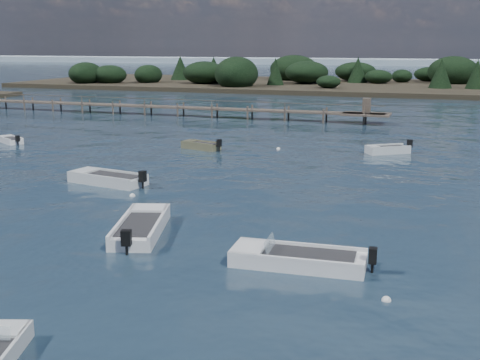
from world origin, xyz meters
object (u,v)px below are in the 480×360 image
at_px(tender_far_grey_b, 388,151).
at_px(dinghy_extra_b, 141,229).
at_px(jetty, 148,106).
at_px(dinghy_mid_white_a, 298,261).
at_px(tender_far_white, 201,147).
at_px(tender_far_grey, 11,141).
at_px(dinghy_mid_grey, 108,181).

bearing_deg(tender_far_grey_b, dinghy_extra_b, -109.48).
bearing_deg(dinghy_extra_b, jetty, 117.05).
relative_size(dinghy_mid_white_a, tender_far_grey_b, 1.57).
xyz_separation_m(dinghy_extra_b, jetty, (-21.13, 41.39, 0.81)).
relative_size(tender_far_grey_b, jetty, 0.05).
bearing_deg(tender_far_white, tender_far_grey, -171.73).
distance_m(tender_far_grey, dinghy_mid_grey, 19.18).
xyz_separation_m(tender_far_grey, dinghy_mid_grey, (15.92, -10.70, 0.03)).
height_order(tender_far_grey_b, tender_far_grey, tender_far_grey_b).
height_order(tender_far_grey, dinghy_mid_grey, dinghy_mid_grey).
distance_m(tender_far_grey, dinghy_extra_b, 29.29).
bearing_deg(dinghy_mid_grey, tender_far_white, 87.01).
height_order(dinghy_mid_grey, jetty, jetty).
bearing_deg(tender_far_grey, dinghy_mid_white_a, -34.21).
relative_size(dinghy_mid_white_a, tender_far_grey, 1.75).
bearing_deg(dinghy_mid_grey, tender_far_grey_b, 46.69).
bearing_deg(dinghy_mid_white_a, dinghy_extra_b, 167.52).
height_order(tender_far_white, jetty, jetty).
relative_size(tender_far_grey_b, tender_far_grey, 1.12).
height_order(dinghy_mid_white_a, dinghy_extra_b, dinghy_extra_b).
distance_m(tender_far_white, dinghy_mid_grey, 13.13).
bearing_deg(dinghy_mid_grey, dinghy_mid_white_a, -34.55).
relative_size(tender_far_white, tender_far_grey, 1.15).
distance_m(dinghy_mid_white_a, tender_far_grey, 36.37).
bearing_deg(jetty, tender_far_grey, -93.44).
distance_m(dinghy_mid_white_a, dinghy_extra_b, 7.77).
relative_size(dinghy_extra_b, jetty, 0.09).
distance_m(tender_far_grey, jetty, 22.68).
relative_size(tender_far_grey, dinghy_mid_grey, 0.59).
height_order(tender_far_grey_b, tender_far_white, tender_far_grey_b).
relative_size(dinghy_mid_grey, jetty, 0.08).
height_order(dinghy_mid_white_a, tender_far_white, dinghy_mid_white_a).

